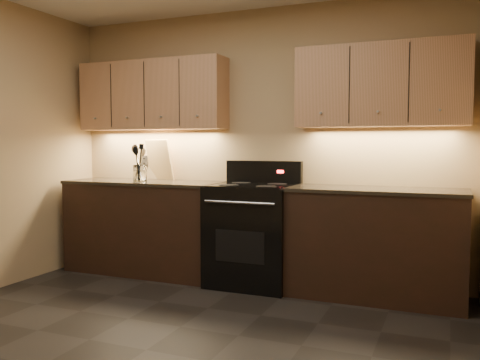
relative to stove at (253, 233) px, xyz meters
name	(u,v)px	position (x,y,z in m)	size (l,w,h in m)	color
floor	(146,350)	(-0.08, -1.68, -0.48)	(4.00, 4.00, 0.00)	black
wall_back	(258,144)	(-0.08, 0.32, 0.82)	(4.00, 0.04, 2.60)	tan
counter_left	(146,226)	(-1.18, 0.02, -0.01)	(1.62, 0.62, 0.93)	black
counter_right	(375,243)	(1.10, 0.02, -0.01)	(1.46, 0.62, 0.93)	black
stove	(253,233)	(0.00, 0.00, 0.00)	(0.76, 0.68, 1.14)	black
upper_cab_left	(152,95)	(-1.18, 0.17, 1.32)	(1.60, 0.30, 0.70)	tan
upper_cab_right	(381,86)	(1.10, 0.17, 1.32)	(1.44, 0.30, 0.70)	tan
outlet_plate	(144,161)	(-1.38, 0.31, 0.64)	(0.09, 0.01, 0.12)	#B2B5BA
utensil_crock	(140,174)	(-1.19, -0.06, 0.53)	(0.14, 0.14, 0.17)	white
cutting_board	(160,160)	(-1.16, 0.26, 0.66)	(0.34, 0.02, 0.43)	tan
wooden_spoon	(137,164)	(-1.22, -0.07, 0.63)	(0.06, 0.06, 0.32)	tan
black_spoon	(140,163)	(-1.20, -0.05, 0.64)	(0.06, 0.06, 0.34)	black
black_turner	(138,161)	(-1.18, -0.09, 0.65)	(0.08, 0.08, 0.37)	black
steel_skimmer	(141,162)	(-1.15, -0.09, 0.64)	(0.09, 0.09, 0.35)	silver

